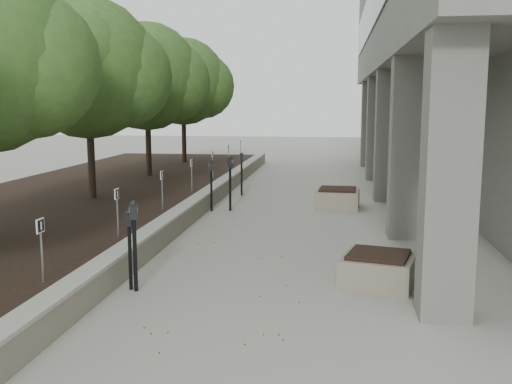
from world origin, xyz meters
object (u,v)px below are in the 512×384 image
Objects in this scene: crabapple_tree_5 at (183,100)px; parking_meter_4 at (211,185)px; planter_back at (338,198)px; parking_meter_1 at (130,250)px; planter_front at (378,268)px; parking_meter_2 at (135,246)px; crabapple_tree_4 at (147,99)px; parking_meter_3 at (230,183)px; crabapple_tree_3 at (89,98)px; parking_meter_5 at (242,174)px.

crabapple_tree_5 is 3.74× the size of parking_meter_4.
planter_back is (6.74, -8.44, -2.84)m from crabapple_tree_5.
parking_meter_4 is (-0.15, 6.98, 0.07)m from parking_meter_1.
planter_front is 0.94× the size of planter_back.
parking_meter_2 is at bearing -104.52° from parking_meter_4.
crabapple_tree_4 is 3.66× the size of parking_meter_2.
parking_meter_3 is at bearing 120.06° from planter_front.
parking_meter_3 is 1.27× the size of planter_back.
parking_meter_4 is (3.25, 0.52, -2.39)m from crabapple_tree_3.
crabapple_tree_3 is at bearing 101.34° from parking_meter_2.
planter_front is (7.39, -15.63, -2.85)m from crabapple_tree_5.
crabapple_tree_5 is 17.52m from planter_front.
parking_meter_5 is (-0.12, 2.74, -0.07)m from parking_meter_3.
crabapple_tree_3 is 10.00m from crabapple_tree_5.
crabapple_tree_3 reaches higher than planter_back.
crabapple_tree_5 is 7.91m from parking_meter_5.
parking_meter_3 is at bearing 90.05° from parking_meter_1.
crabapple_tree_4 reaches higher than parking_meter_1.
parking_meter_4 is (3.25, -9.48, -2.39)m from crabapple_tree_5.
crabapple_tree_5 reaches higher than parking_meter_3.
crabapple_tree_4 is 6.20m from parking_meter_3.
parking_meter_2 is 1.05× the size of parking_meter_5.
parking_meter_4 is at bearing 124.00° from planter_front.
crabapple_tree_3 is at bearing 172.45° from parking_meter_4.
crabapple_tree_3 is at bearing -144.26° from parking_meter_5.
parking_meter_3 reaches higher than planter_front.
parking_meter_3 is 3.16m from planter_back.
crabapple_tree_4 reaches higher than parking_meter_2.
planter_front is at bearing -72.62° from parking_meter_4.
parking_meter_5 is at bearing 65.68° from parking_meter_4.
parking_meter_3 is 1.35× the size of planter_front.
crabapple_tree_5 is 10.34m from parking_meter_3.
parking_meter_5 is 1.16× the size of planter_back.
crabapple_tree_3 is at bearing 142.73° from planter_front.
parking_meter_3 is 7.28m from planter_front.
parking_meter_1 is at bearing -112.63° from planter_back.
crabapple_tree_3 is at bearing 120.68° from parking_meter_1.
parking_meter_1 is 0.94× the size of parking_meter_5.
parking_meter_1 is at bearing -98.74° from parking_meter_5.
parking_meter_2 is at bearing -166.98° from planter_front.
parking_meter_1 is 7.13m from parking_meter_3.
crabapple_tree_5 is 16.98m from parking_meter_1.
crabapple_tree_4 is 3.74× the size of parking_meter_4.
planter_front is at bearing -3.90° from parking_meter_2.
crabapple_tree_5 is 17.06m from parking_meter_2.
planter_front is at bearing -37.27° from crabapple_tree_3.
parking_meter_2 is at bearing -82.10° from parking_meter_3.
parking_meter_1 is (3.40, -16.46, -2.46)m from crabapple_tree_5.
crabapple_tree_3 is 3.66× the size of parking_meter_2.
parking_meter_4 is 3.67m from planter_back.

